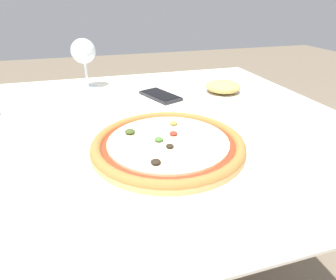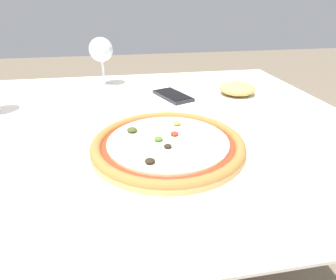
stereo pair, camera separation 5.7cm
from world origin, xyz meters
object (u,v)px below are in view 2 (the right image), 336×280
dining_table (105,152)px  pizza_plate (168,146)px  side_plate (237,92)px  wine_glass_far_right (103,51)px  cell_phone (173,96)px

dining_table → pizza_plate: pizza_plate is taller
side_plate → wine_glass_far_right: bearing=153.9°
wine_glass_far_right → pizza_plate: bearing=-75.2°
dining_table → pizza_plate: bearing=-51.8°
dining_table → wine_glass_far_right: (0.00, 0.34, 0.21)m
dining_table → pizza_plate: (0.14, -0.18, 0.10)m
pizza_plate → side_plate: size_ratio=1.84×
wine_glass_far_right → cell_phone: (0.21, -0.17, -0.12)m
cell_phone → wine_glass_far_right: bearing=141.9°
side_plate → pizza_plate: bearing=-131.4°
dining_table → pizza_plate: 0.25m
cell_phone → side_plate: 0.20m
dining_table → side_plate: (0.42, 0.13, 0.10)m
cell_phone → side_plate: (0.20, -0.04, 0.01)m
dining_table → side_plate: 0.45m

